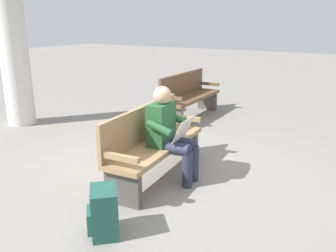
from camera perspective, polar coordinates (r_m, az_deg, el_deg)
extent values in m
plane|color=gray|center=(4.56, -1.65, -8.18)|extent=(40.00, 40.00, 0.00)
cube|color=#9E7A51|center=(4.40, -1.70, -3.21)|extent=(1.83, 0.63, 0.06)
cube|color=#9E7A51|center=(4.43, -4.19, 0.32)|extent=(1.80, 0.20, 0.45)
cube|color=#9E7A51|center=(5.09, 2.77, 1.30)|extent=(0.10, 0.48, 0.06)
cube|color=#9E7A51|center=(3.67, -7.96, -5.03)|extent=(0.10, 0.48, 0.06)
cube|color=#4C4742|center=(5.16, 2.49, -2.85)|extent=(0.12, 0.44, 0.39)
cube|color=#4C4742|center=(3.86, -7.31, -9.97)|extent=(0.12, 0.44, 0.39)
cube|color=#23512D|center=(4.30, -1.13, 0.34)|extent=(0.42, 0.25, 0.52)
sphere|color=tan|center=(4.20, -0.91, 5.01)|extent=(0.22, 0.22, 0.22)
cylinder|color=#282D42|center=(4.37, 1.95, -2.76)|extent=(0.18, 0.43, 0.15)
cylinder|color=#282D42|center=(4.20, 0.82, -3.57)|extent=(0.18, 0.43, 0.15)
cylinder|color=#282D42|center=(4.39, 4.18, -6.07)|extent=(0.13, 0.13, 0.45)
cylinder|color=#282D42|center=(4.22, 3.14, -7.02)|extent=(0.13, 0.13, 0.45)
cylinder|color=#23512D|center=(4.45, 1.44, 1.28)|extent=(0.12, 0.32, 0.18)
cylinder|color=#23512D|center=(4.04, -1.43, -0.34)|extent=(0.12, 0.32, 0.18)
cube|color=silver|center=(4.18, 2.53, -0.52)|extent=(0.41, 0.17, 0.27)
cube|color=#1E4C42|center=(3.39, -10.27, -13.53)|extent=(0.41, 0.40, 0.46)
cube|color=#23574C|center=(3.42, -12.62, -14.65)|extent=(0.20, 0.19, 0.21)
cube|color=brown|center=(7.22, 3.85, 4.67)|extent=(1.81, 0.50, 0.06)
cube|color=brown|center=(7.26, 2.37, 6.82)|extent=(1.80, 0.07, 0.45)
cube|color=brown|center=(7.94, 6.65, 6.81)|extent=(0.07, 0.48, 0.06)
cube|color=brown|center=(6.45, 0.48, 4.63)|extent=(0.07, 0.48, 0.06)
cube|color=#4C4742|center=(7.97, 6.41, 4.10)|extent=(0.09, 0.43, 0.39)
cube|color=#4C4742|center=(6.58, 0.69, 1.51)|extent=(0.09, 0.43, 0.39)
cylinder|color=silver|center=(7.19, -23.86, 12.12)|extent=(0.51, 0.51, 3.04)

